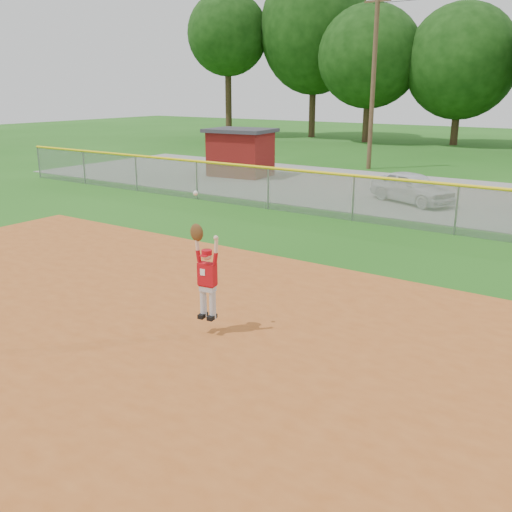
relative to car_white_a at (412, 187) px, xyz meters
The scene contains 7 objects.
ground 14.25m from the car_white_a, 78.84° to the right, with size 120.00×120.00×0.00m, color #1D5513.
clay_infield 17.20m from the car_white_a, 80.77° to the right, with size 24.00×16.00×0.04m, color #A14E1D.
parking_strip 3.48m from the car_white_a, 36.36° to the left, with size 44.00×10.00×0.03m, color slate.
car_white_a is the anchor object (origin of this frame).
utility_shed 9.62m from the car_white_a, 168.32° to the left, with size 3.33×2.72×2.32m.
outfield_fence 4.84m from the car_white_a, 55.22° to the right, with size 40.06×0.10×1.55m.
ballplayer 13.79m from the car_white_a, 85.12° to the right, with size 0.56×0.26×2.26m.
Camera 1 is at (4.43, -7.02, 4.25)m, focal length 40.00 mm.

